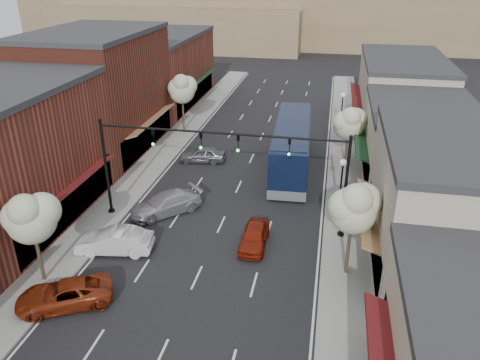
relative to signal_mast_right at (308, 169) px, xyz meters
The scene contains 27 objects.
ground 10.81m from the signal_mast_right, 125.10° to the right, with size 160.00×160.00×0.00m, color black.
sidewalk_left 18.10m from the signal_mast_right, 143.17° to the left, with size 2.80×73.00×0.15m, color gray.
sidewalk_right 11.78m from the signal_mast_right, 75.18° to the left, with size 2.80×73.00×0.15m, color gray.
curb_left 17.04m from the signal_mast_right, 140.24° to the left, with size 0.25×73.00×0.17m, color gray.
curb_right 11.53m from the signal_mast_right, 82.52° to the left, with size 0.25×73.00×0.17m, color gray.
bldg_left_midnear 19.95m from the signal_mast_right, behind, with size 10.14×14.10×9.40m.
bldg_left_midfar 23.22m from the signal_mast_right, 148.85° to the left, with size 10.14×14.10×10.90m.
bldg_left_far 34.32m from the signal_mast_right, 125.32° to the left, with size 10.14×18.10×8.40m.
bldg_right_midnear 8.37m from the signal_mast_right, 13.86° to the right, with size 9.14×12.10×7.90m.
bldg_right_midfar 12.94m from the signal_mast_right, 51.07° to the left, with size 9.14×12.10×6.40m.
bldg_right_far 25.35m from the signal_mast_right, 71.37° to the left, with size 9.14×16.10×7.40m.
hill_far 82.21m from the signal_mast_right, 93.92° to the left, with size 120.00×30.00×12.00m, color #7A6647.
hill_near 76.41m from the signal_mast_right, 113.63° to the left, with size 50.00×20.00×8.00m, color #7A6647.
signal_mast_right is the anchor object (origin of this frame).
signal_mast_left 11.24m from the signal_mast_right, behind, with size 8.22×0.46×7.00m.
tree_right_near 4.89m from the signal_mast_right, 56.09° to the right, with size 2.85×2.65×5.95m.
tree_right_far 12.27m from the signal_mast_right, 77.15° to the left, with size 2.85×2.65×5.43m.
tree_left_near 16.05m from the signal_mast_right, 149.86° to the right, with size 2.85×2.65×5.69m.
tree_left_far 22.68m from the signal_mast_right, 127.71° to the left, with size 2.85×2.65×6.13m.
lamp_post_near 3.69m from the signal_mast_right, 48.95° to the left, with size 0.44×0.44×4.44m.
lamp_post_far 20.19m from the signal_mast_right, 83.78° to the left, with size 0.44×0.44×4.44m.
coach_bus 11.00m from the signal_mast_right, 100.35° to the left, with size 3.52×13.38×4.05m.
red_hatchback 5.37m from the signal_mast_right, 144.72° to the right, with size 1.60×3.97×1.35m, color maroon.
parked_car_a 15.61m from the signal_mast_right, 140.63° to the right, with size 2.24×4.85×1.35m, color maroon.
parked_car_b 12.72m from the signal_mast_right, 158.37° to the right, with size 1.63×4.67×1.54m, color silver.
parked_car_c 10.59m from the signal_mast_right, behind, with size 2.10×5.16×1.50m, color #AAABAF.
parked_car_d 14.86m from the signal_mast_right, 133.24° to the left, with size 1.63×4.06×1.38m, color slate.
Camera 1 is at (6.66, -18.80, 16.35)m, focal length 35.00 mm.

